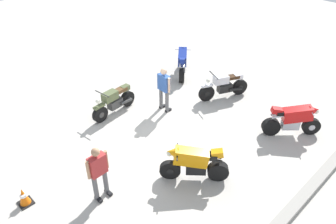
% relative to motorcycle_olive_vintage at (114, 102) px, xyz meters
% --- Properties ---
extents(ground_plane, '(40.00, 40.00, 0.00)m').
position_rel_motorcycle_olive_vintage_xyz_m(ground_plane, '(-0.01, 2.20, -0.49)').
color(ground_plane, '#B7B2A8').
extents(curb_edge, '(14.00, 0.30, 0.15)m').
position_rel_motorcycle_olive_vintage_xyz_m(curb_edge, '(-0.01, 6.80, -0.41)').
color(curb_edge, '#9C978F').
rests_on(curb_edge, ground).
extents(motorcycle_olive_vintage, '(1.96, 0.70, 1.07)m').
position_rel_motorcycle_olive_vintage_xyz_m(motorcycle_olive_vintage, '(0.00, 0.00, 0.00)').
color(motorcycle_olive_vintage, black).
rests_on(motorcycle_olive_vintage, ground).
extents(motorcycle_blue_sportbike, '(1.58, 1.45, 1.14)m').
position_rel_motorcycle_olive_vintage_xyz_m(motorcycle_blue_sportbike, '(-3.99, -0.39, 0.11)').
color(motorcycle_blue_sportbike, black).
rests_on(motorcycle_blue_sportbike, ground).
extents(motorcycle_silver_cruiser, '(1.95, 1.03, 1.09)m').
position_rel_motorcycle_olive_vintage_xyz_m(motorcycle_silver_cruiser, '(-3.73, 2.10, 0.03)').
color(motorcycle_silver_cruiser, black).
rests_on(motorcycle_silver_cruiser, ground).
extents(motorcycle_red_sportbike, '(1.54, 1.48, 1.14)m').
position_rel_motorcycle_olive_vintage_xyz_m(motorcycle_red_sportbike, '(-3.45, 5.15, 0.11)').
color(motorcycle_red_sportbike, black).
rests_on(motorcycle_red_sportbike, ground).
extents(motorcycle_orange_sportbike, '(1.48, 1.55, 1.14)m').
position_rel_motorcycle_olive_vintage_xyz_m(motorcycle_orange_sportbike, '(0.42, 4.24, 0.11)').
color(motorcycle_orange_sportbike, black).
rests_on(motorcycle_orange_sportbike, ground).
extents(person_in_red_shirt, '(0.64, 0.31, 1.66)m').
position_rel_motorcycle_olive_vintage_xyz_m(person_in_red_shirt, '(2.66, 2.96, 0.45)').
color(person_in_red_shirt, '#59595B').
rests_on(person_in_red_shirt, ground).
extents(person_in_blue_shirt, '(0.33, 0.66, 1.72)m').
position_rel_motorcycle_olive_vintage_xyz_m(person_in_blue_shirt, '(-1.43, 1.11, 0.50)').
color(person_in_blue_shirt, '#59595B').
rests_on(person_in_blue_shirt, ground).
extents(traffic_cone, '(0.36, 0.36, 0.53)m').
position_rel_motorcycle_olive_vintage_xyz_m(traffic_cone, '(4.26, 1.77, -0.23)').
color(traffic_cone, black).
rests_on(traffic_cone, ground).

